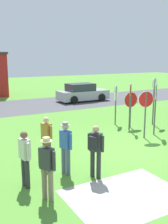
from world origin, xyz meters
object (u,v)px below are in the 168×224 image
stop_sign_tallest (130,99)px  stop_sign_nearest (131,103)px  stop_sign_leaning_left (146,106)px  person_in_blue (25,156)px  stop_sign_rear_left (116,97)px  person_in_teal (47,137)px  stop_sign_rear_right (154,94)px  person_with_sunhat (95,148)px  stop_sign_low_front (156,99)px  person_holding_notes (47,165)px  parked_car_on_street (82,93)px  person_near_signs (66,145)px

stop_sign_tallest → stop_sign_nearest: bearing=48.0°
stop_sign_leaning_left → person_in_blue: (-6.29, -2.03, -0.56)m
stop_sign_rear_left → person_in_teal: bearing=-147.8°
stop_sign_rear_right → person_with_sunhat: 7.61m
stop_sign_nearest → person_in_blue: size_ratio=1.13×
stop_sign_low_front → stop_sign_rear_left: bearing=100.8°
stop_sign_rear_right → stop_sign_low_front: size_ratio=1.03×
person_in_blue → person_holding_notes: 1.04m
stop_sign_tallest → stop_sign_leaning_left: (-0.20, -1.38, -0.12)m
stop_sign_rear_right → stop_sign_leaning_left: (-2.10, -1.71, -0.21)m
stop_sign_tallest → stop_sign_low_front: (0.58, -1.18, 0.12)m
stop_sign_low_front → person_in_blue: (-7.07, -2.22, -0.80)m
person_with_sunhat → person_in_teal: same height
person_in_blue → person_in_teal: (1.20, 1.41, 0.00)m
stop_sign_nearest → stop_sign_rear_right: stop_sign_rear_right is taller
parked_car_on_street → person_in_blue: (-8.78, -12.71, 0.26)m
stop_sign_leaning_left → person_in_teal: bearing=-173.0°
parked_car_on_street → stop_sign_nearest: (-1.84, -8.81, 0.61)m
person_in_blue → person_in_teal: size_ratio=1.00×
person_in_teal → person_holding_notes: (-0.91, -2.40, 0.03)m
stop_sign_nearest → person_near_signs: size_ratio=1.10×
stop_sign_rear_right → stop_sign_rear_left: size_ratio=1.18×
parked_car_on_street → person_near_signs: person_near_signs is taller
stop_sign_rear_right → person_with_sunhat: bearing=-146.4°
stop_sign_leaning_left → person_holding_notes: stop_sign_leaning_left is taller
stop_sign_rear_left → person_in_teal: 6.38m
stop_sign_tallest → person_with_sunhat: size_ratio=1.45×
stop_sign_leaning_left → stop_sign_rear_left: bearing=84.0°
stop_sign_low_front → person_holding_notes: 7.54m
parked_car_on_street → stop_sign_low_front: bearing=-99.2°
stop_sign_rear_left → stop_sign_low_front: stop_sign_low_front is taller
stop_sign_leaning_left → person_near_signs: (-4.89, -1.80, -0.53)m
stop_sign_rear_left → person_with_sunhat: 6.93m
person_near_signs → person_holding_notes: (-1.10, -1.22, 0.00)m
stop_sign_nearest → person_with_sunhat: size_ratio=1.13×
parked_car_on_street → person_near_signs: 14.50m
stop_sign_nearest → person_in_blue: (-6.93, -3.90, -0.35)m
stop_sign_nearest → person_near_signs: 6.65m
stop_sign_tallest → person_near_signs: bearing=-148.0°
stop_sign_rear_right → person_near_signs: (-7.00, -3.50, -0.73)m
stop_sign_tallest → person_in_blue: stop_sign_tallest is taller
stop_sign_leaning_left → person_in_blue: stop_sign_leaning_left is taller
stop_sign_low_front → person_in_teal: stop_sign_low_front is taller
person_with_sunhat → person_in_blue: bearing=167.5°
stop_sign_rear_right → stop_sign_leaning_left: bearing=-140.9°
stop_sign_nearest → person_with_sunhat: (-4.84, -4.36, -0.32)m
parked_car_on_street → person_in_teal: 13.61m
stop_sign_rear_right → stop_sign_rear_left: 2.11m
stop_sign_rear_right → stop_sign_low_front: (-1.32, -1.51, 0.03)m
person_with_sunhat → person_in_blue: 2.14m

